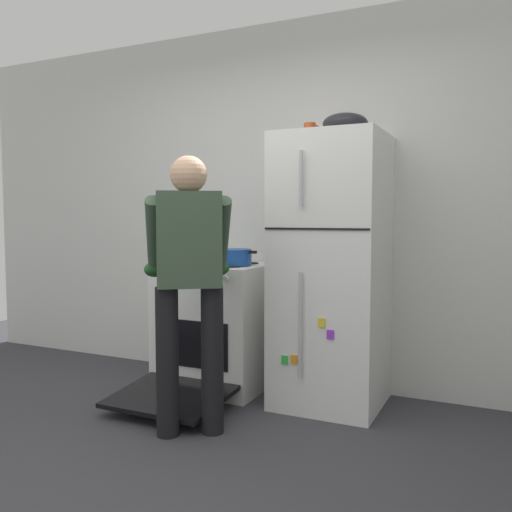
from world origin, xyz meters
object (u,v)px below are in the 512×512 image
coffee_mug (310,130)px  pepper_mill (195,249)px  refrigerator (332,271)px  person_cook (189,270)px  red_pot (232,257)px  mixing_bowl (345,123)px  stove_range (215,327)px

coffee_mug → pepper_mill: size_ratio=0.62×
refrigerator → person_cook: size_ratio=1.12×
red_pot → pepper_mill: bearing=151.5°
person_cook → pepper_mill: (-0.59, 1.02, 0.05)m
red_pot → mixing_bowl: bearing=3.6°
coffee_mug → mixing_bowl: (0.26, -0.05, 0.02)m
refrigerator → mixing_bowl: bearing=0.2°
pepper_mill → mixing_bowl: bearing=-9.0°
refrigerator → red_pot: size_ratio=4.78×
stove_range → person_cook: 1.00m
refrigerator → person_cook: refrigerator is taller
person_cook → coffee_mug: coffee_mug is taller
red_pot → mixing_bowl: 1.20m
mixing_bowl → refrigerator: bearing=-179.8°
red_pot → pepper_mill: size_ratio=2.07×
red_pot → mixing_bowl: size_ratio=1.29×
person_cook → stove_range: bearing=109.5°
stove_range → mixing_bowl: mixing_bowl is taller
pepper_mill → mixing_bowl: mixing_bowl is taller
refrigerator → pepper_mill: bearing=170.4°
refrigerator → coffee_mug: bearing=164.2°
stove_range → refrigerator: bearing=1.1°
stove_range → mixing_bowl: 1.71m
pepper_mill → coffee_mug: bearing=-8.5°
pepper_mill → person_cook: bearing=-60.2°
refrigerator → stove_range: refrigerator is taller
person_cook → pepper_mill: bearing=119.8°
red_pot → pepper_mill: pepper_mill is taller
person_cook → coffee_mug: bearing=64.5°
refrigerator → stove_range: size_ratio=1.47×
mixing_bowl → red_pot: bearing=-176.4°
person_cook → pepper_mill: person_cook is taller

